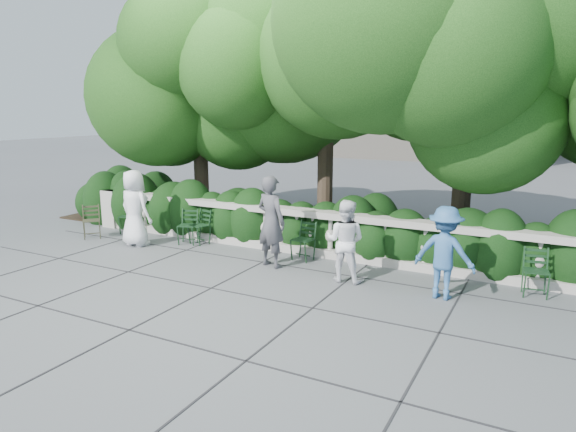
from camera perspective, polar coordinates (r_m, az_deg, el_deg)
The scene contains 14 objects.
ground at distance 9.88m, azimuth -2.72°, elevation -6.74°, with size 90.00×90.00×0.00m, color #4D5054.
balustrade at distance 11.27m, azimuth 1.90°, elevation -1.82°, with size 12.00×0.44×1.00m.
shrub_hedge at distance 12.45m, azimuth 4.30°, elevation -2.83°, with size 15.00×2.60×1.70m, color black, non-canonical shape.
tree_canopy at distance 12.00m, azimuth 8.11°, elevation 15.62°, with size 15.04×6.52×6.78m.
chair_a at distance 13.73m, azimuth -17.42°, elevation -1.96°, with size 0.44×0.48×0.84m, color black, non-canonical shape.
chair_b at distance 12.29m, azimuth -11.25°, elevation -3.22°, with size 0.44×0.48×0.84m, color black, non-canonical shape.
chair_c at distance 12.30m, azimuth -10.29°, elevation -3.18°, with size 0.44×0.48×0.84m, color black, non-canonical shape.
chair_e at distance 10.80m, azimuth 1.23°, elevation -5.10°, with size 0.44×0.48×0.84m, color black, non-canonical shape.
chair_f at distance 9.70m, azimuth 25.73°, elevation -8.30°, with size 0.44×0.48×0.84m, color black, non-canonical shape.
chair_weathered at distance 13.48m, azimuth -20.88°, elevation -2.45°, with size 0.44×0.48×0.84m, color black, non-canonical shape.
person_businessman at distance 12.41m, azimuth -16.67°, elevation 0.84°, with size 0.87×0.56×1.77m, color white.
person_woman_grey at distance 10.28m, azimuth -1.89°, elevation -0.62°, with size 0.68×0.45×1.86m, color #46454B.
person_casual_man at distance 9.49m, azimuth 6.36°, elevation -2.75°, with size 0.74×0.58×1.53m, color white.
person_older_blue at distance 8.97m, azimuth 17.01°, elevation -3.93°, with size 1.02×0.59×1.58m, color #316095.
Camera 1 is at (4.77, -8.06, 3.15)m, focal length 32.00 mm.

